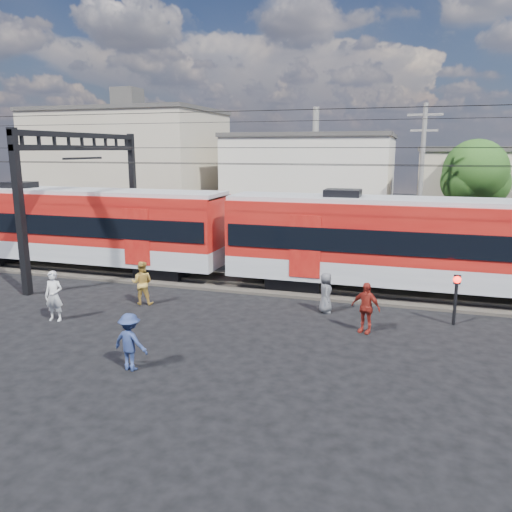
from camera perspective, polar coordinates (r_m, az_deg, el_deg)
The scene contains 16 objects.
ground at distance 15.70m, azimuth -4.95°, elevation -10.96°, with size 120.00×120.00×0.00m, color black.
track_bed at distance 22.88m, azimuth 2.60°, elevation -3.31°, with size 70.00×3.40×0.12m, color #2D2823.
rail_near at distance 22.15m, azimuth 2.11°, elevation -3.50°, with size 70.00×0.12×0.12m, color #59544C.
rail_far at distance 23.55m, azimuth 3.06°, elevation -2.56°, with size 70.00×0.12×0.12m, color #59544C.
commuter_train at distance 21.69m, azimuth 18.67°, elevation 1.55°, with size 50.30×3.08×4.17m.
catenary at distance 25.65m, azimuth -16.60°, elevation 9.38°, with size 70.00×9.30×7.52m.
building_west at distance 43.64m, azimuth -14.10°, elevation 9.81°, with size 14.28×10.20×9.30m.
building_midwest at distance 41.12m, azimuth 6.69°, elevation 8.58°, with size 12.24×12.24×7.30m.
utility_pole_mid at distance 28.40m, azimuth 18.32°, elevation 8.27°, with size 1.80×0.24×8.50m.
tree_near at distance 31.69m, azimuth 24.08°, elevation 8.41°, with size 3.82×3.64×6.72m.
pedestrian_a at distance 19.56m, azimuth -22.09°, elevation -4.25°, with size 0.68×0.44×1.86m, color silver.
pedestrian_b at distance 20.56m, azimuth -12.89°, elevation -3.01°, with size 0.86×0.67×1.76m, color #B68D39.
pedestrian_c at distance 14.68m, azimuth -14.19°, elevation -9.49°, with size 1.07×0.62×1.66m, color navy.
pedestrian_d at distance 17.40m, azimuth 12.42°, elevation -5.77°, with size 1.03×0.43×1.76m, color maroon.
pedestrian_e at distance 19.26m, azimuth 7.97°, elevation -4.18°, with size 0.76×0.49×1.55m, color #4F5054.
crossing_signal at distance 18.94m, azimuth 21.91°, elevation -3.67°, with size 0.27×0.27×1.84m.
Camera 1 is at (5.52, -13.35, 6.14)m, focal length 35.00 mm.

